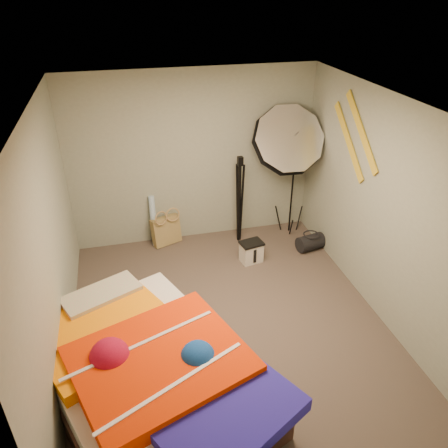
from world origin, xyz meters
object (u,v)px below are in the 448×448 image
object	(u,v)px
duffel_bag	(310,242)
photo_umbrella	(287,141)
tote_bag	(166,231)
camera_case	(251,252)
wrapping_roll	(153,221)
bed	(149,373)
camera_tripod	(240,194)

from	to	relation	value
duffel_bag	photo_umbrella	size ratio (longest dim) A/B	0.18
tote_bag	photo_umbrella	world-z (taller)	photo_umbrella
camera_case	duffel_bag	bearing A→B (deg)	-6.18
tote_bag	wrapping_roll	size ratio (longest dim) A/B	0.57
wrapping_roll	bed	size ratio (longest dim) A/B	0.28
photo_umbrella	camera_case	bearing A→B (deg)	-138.92
bed	photo_umbrella	bearing A→B (deg)	48.47
tote_bag	camera_case	distance (m)	1.34
wrapping_roll	bed	distance (m)	2.79
wrapping_roll	photo_umbrella	xyz separation A→B (m)	(1.91, -0.24, 1.14)
wrapping_roll	duffel_bag	distance (m)	2.32
duffel_bag	camera_case	bearing A→B (deg)	173.24
camera_case	photo_umbrella	xyz separation A→B (m)	(0.65, 0.56, 1.38)
duffel_bag	bed	size ratio (longest dim) A/B	0.14
wrapping_roll	photo_umbrella	size ratio (longest dim) A/B	0.36
camera_tripod	photo_umbrella	bearing A→B (deg)	-2.80
tote_bag	wrapping_roll	world-z (taller)	wrapping_roll
camera_case	bed	distance (m)	2.54
bed	camera_tripod	distance (m)	3.04
duffel_bag	camera_tripod	xyz separation A→B (m)	(-0.94, 0.51, 0.65)
wrapping_roll	duffel_bag	bearing A→B (deg)	-18.16
photo_umbrella	camera_tripod	xyz separation A→B (m)	(-0.66, 0.03, -0.75)
tote_bag	duffel_bag	bearing A→B (deg)	-40.07
tote_bag	bed	bearing A→B (deg)	-121.79
wrapping_roll	photo_umbrella	bearing A→B (deg)	-7.11
camera_case	duffel_bag	size ratio (longest dim) A/B	0.75
wrapping_roll	photo_umbrella	world-z (taller)	photo_umbrella
tote_bag	duffel_bag	size ratio (longest dim) A/B	1.11
bed	camera_case	bearing A→B (deg)	50.96
wrapping_roll	tote_bag	bearing A→B (deg)	-10.93
tote_bag	camera_case	xyz separation A→B (m)	(1.09, -0.77, -0.07)
wrapping_roll	photo_umbrella	distance (m)	2.24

